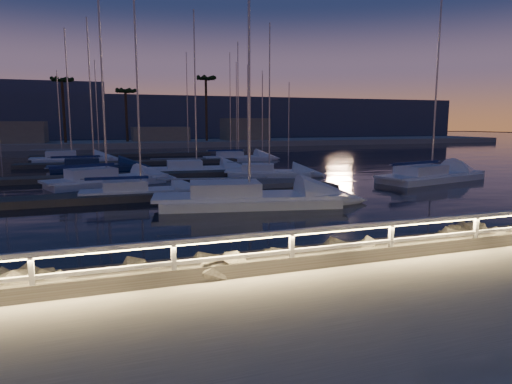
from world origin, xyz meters
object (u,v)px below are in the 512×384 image
Objects in this scene: sailboat_g at (194,169)px; sailboat_n at (70,158)px; sailboat_b at (138,191)px; sailboat_k at (92,166)px; sailboat_h at (429,175)px; sailboat_f at (104,179)px; guard_rail at (252,244)px; sailboat_c at (267,172)px; sailboat_d at (244,197)px; sailboat_l at (237,157)px.

sailboat_n is (-10.53, 15.04, 0.04)m from sailboat_g.
sailboat_b is 0.85× the size of sailboat_k.
sailboat_h is at bearing 3.84° from sailboat_b.
sailboat_f reaches higher than sailboat_n.
guard_rail is 3.83× the size of sailboat_b.
sailboat_c is 13.12m from sailboat_d.
sailboat_h is at bearing -34.54° from sailboat_f.
sailboat_n is at bearing 77.42° from sailboat_f.
guard_rail is 3.68× the size of sailboat_c.
sailboat_d is 1.17× the size of sailboat_n.
sailboat_b is 0.69× the size of sailboat_d.
sailboat_k is at bearing 120.57° from sailboat_d.
sailboat_b is at bearing -117.63° from sailboat_l.
sailboat_h is 28.74m from sailboat_k.
sailboat_d is 28.55m from sailboat_l.
sailboat_f is (-1.74, 6.05, 0.06)m from sailboat_b.
sailboat_l reaches higher than sailboat_b.
sailboat_g is 0.83× the size of sailboat_h.
sailboat_f is at bearing 97.63° from guard_rail.
sailboat_f is 22.45m from sailboat_l.
sailboat_n reaches higher than sailboat_g.
sailboat_f is at bearing -87.31° from sailboat_k.
sailboat_f is at bearing -129.18° from sailboat_l.
sailboat_l is (2.27, 15.60, 0.01)m from sailboat_c.
sailboat_d is at bearing -104.36° from sailboat_l.
sailboat_c is 12.34m from sailboat_h.
sailboat_c is at bearing -15.13° from sailboat_f.
sailboat_c is at bearing 36.57° from sailboat_b.
sailboat_d is 1.26× the size of sailboat_l.
sailboat_k is (-23.63, 16.36, -0.03)m from sailboat_h.
sailboat_n reaches higher than sailboat_k.
sailboat_g is 0.95× the size of sailboat_n.
sailboat_f is 1.00× the size of sailboat_n.
sailboat_l is at bearing 73.41° from guard_rail.
sailboat_n is (-3.07, 20.54, -0.00)m from sailboat_f.
sailboat_k reaches higher than sailboat_c.
sailboat_g reaches higher than sailboat_l.
sailboat_g is 1.01× the size of sailboat_k.
sailboat_b is 17.13m from sailboat_k.
guard_rail is 3.28× the size of sailboat_k.
sailboat_f reaches higher than sailboat_c.
sailboat_d is at bearing -39.28° from sailboat_b.
sailboat_f reaches higher than sailboat_g.
sailboat_k is at bearing 100.76° from sailboat_b.
guard_rail is 2.71× the size of sailboat_h.
sailboat_h reaches higher than sailboat_g.
sailboat_k reaches higher than sailboat_b.
sailboat_h reaches higher than sailboat_c.
sailboat_n is (-6.09, 43.08, -0.91)m from guard_rail.
sailboat_c reaches higher than sailboat_b.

